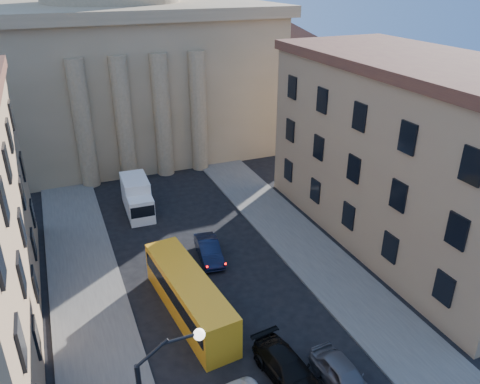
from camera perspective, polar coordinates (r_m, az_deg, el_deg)
name	(u,v)px	position (r m, az deg, el deg)	size (l,w,h in m)	color
sidewalk_left	(99,351)	(30.34, -16.84, -18.04)	(5.00, 60.00, 0.15)	#54514D
sidewalk_right	(342,284)	(34.93, 12.35, -10.87)	(5.00, 60.00, 0.15)	#54514D
church	(117,48)	(61.22, -14.74, 16.63)	(68.02, 28.76, 36.60)	#8D7957
building_right	(414,153)	(39.22, 20.42, 4.45)	(11.60, 26.60, 14.70)	#9C7E5B
car_right_mid	(288,369)	(27.38, 5.86, -20.64)	(2.10, 5.18, 1.50)	black
car_right_far	(343,376)	(27.46, 12.48, -21.02)	(1.82, 4.53, 1.54)	#525258
car_right_distant	(209,250)	(36.65, -3.82, -7.08)	(1.58, 4.53, 1.49)	black
city_bus	(189,294)	(30.96, -6.26, -12.31)	(3.35, 10.37, 2.87)	#F8A21B
box_truck	(137,198)	(44.04, -12.41, -0.67)	(2.43, 5.75, 3.11)	white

